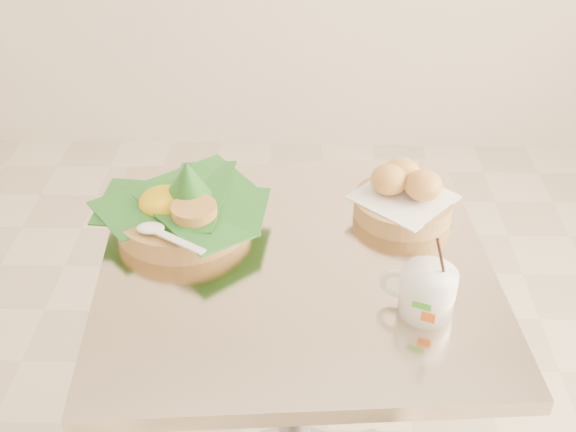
{
  "coord_description": "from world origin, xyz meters",
  "views": [
    {
      "loc": [
        0.15,
        -1.04,
        1.55
      ],
      "look_at": [
        0.12,
        0.03,
        0.82
      ],
      "focal_mm": 45.0,
      "sensor_mm": 36.0,
      "label": 1
    }
  ],
  "objects_px": {
    "cafe_table": "(295,348)",
    "bread_basket": "(403,195)",
    "rice_basket": "(182,207)",
    "coffee_mug": "(426,290)"
  },
  "relations": [
    {
      "from": "bread_basket",
      "to": "coffee_mug",
      "type": "relative_size",
      "value": 1.46
    },
    {
      "from": "rice_basket",
      "to": "coffee_mug",
      "type": "height_order",
      "value": "rice_basket"
    },
    {
      "from": "coffee_mug",
      "to": "rice_basket",
      "type": "bearing_deg",
      "value": 151.98
    },
    {
      "from": "cafe_table",
      "to": "bread_basket",
      "type": "bearing_deg",
      "value": 37.52
    },
    {
      "from": "cafe_table",
      "to": "rice_basket",
      "type": "xyz_separation_m",
      "value": [
        -0.22,
        0.1,
        0.26
      ]
    },
    {
      "from": "rice_basket",
      "to": "coffee_mug",
      "type": "bearing_deg",
      "value": -28.02
    },
    {
      "from": "rice_basket",
      "to": "bread_basket",
      "type": "distance_m",
      "value": 0.43
    },
    {
      "from": "coffee_mug",
      "to": "cafe_table",
      "type": "bearing_deg",
      "value": 148.82
    },
    {
      "from": "bread_basket",
      "to": "coffee_mug",
      "type": "height_order",
      "value": "coffee_mug"
    },
    {
      "from": "bread_basket",
      "to": "coffee_mug",
      "type": "distance_m",
      "value": 0.29
    }
  ]
}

